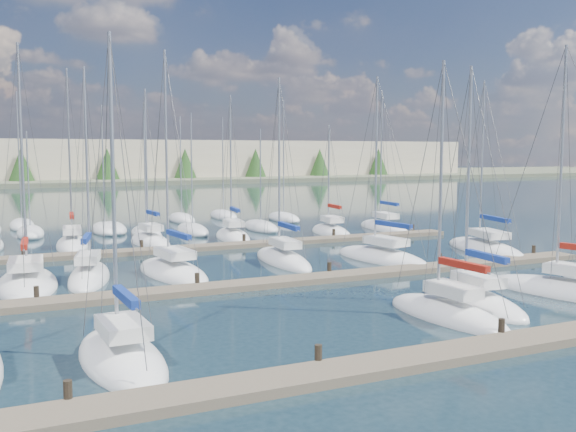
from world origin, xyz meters
name	(u,v)px	position (x,y,z in m)	size (l,w,h in m)	color
ground	(123,214)	(0.00, 60.00, 0.00)	(400.00, 400.00, 0.00)	#1D323B
dock_near	(431,357)	(0.00, 2.01, 0.15)	(44.00, 1.93, 1.10)	#6B5E4C
dock_mid	(273,283)	(0.00, 16.01, 0.15)	(44.00, 1.93, 1.10)	#6B5E4C
dock_far	(198,248)	(0.00, 30.01, 0.15)	(44.00, 1.93, 1.10)	#6B5E4C
sailboat_l	(382,258)	(9.92, 20.41, 0.18)	(4.00, 8.91, 13.00)	white
sailboat_c	(122,358)	(-9.88, 6.35, 0.18)	(2.96, 7.21, 12.07)	white
sailboat_f	(571,292)	(12.75, 7.33, 0.18)	(5.14, 9.75, 13.33)	white
sailboat_j	(173,272)	(-4.19, 21.30, 0.18)	(3.79, 8.59, 13.95)	white
sailboat_p	(233,236)	(4.48, 34.81, 0.19)	(3.47, 7.68, 12.73)	white
sailboat_i	(89,276)	(-8.91, 21.80, 0.20)	(3.85, 8.02, 12.80)	white
sailboat_o	(150,241)	(-2.51, 34.71, 0.19)	(2.97, 6.95, 12.93)	white
sailboat_k	(283,260)	(3.51, 22.42, 0.19)	(2.85, 8.54, 12.86)	white
sailboat_h	(27,284)	(-12.24, 21.20, 0.18)	(3.72, 8.45, 13.81)	white
sailboat_d	(447,314)	(4.18, 6.40, 0.19)	(2.74, 7.29, 11.95)	white
sailboat_m	(485,249)	(18.98, 20.57, 0.17)	(4.85, 9.96, 13.15)	white
sailboat_q	(331,232)	(13.41, 34.01, 0.18)	(3.25, 7.17, 10.37)	white
sailboat_r	(384,227)	(19.57, 34.93, 0.19)	(3.23, 8.56, 13.71)	white
sailboat_n	(72,244)	(-8.33, 35.43, 0.20)	(3.16, 8.12, 14.32)	white
sailboat_e	(473,302)	(6.78, 7.75, 0.18)	(2.99, 7.60, 12.03)	white
distant_boats	(108,229)	(-4.34, 43.76, 0.29)	(36.93, 20.75, 13.30)	#9EA0A5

